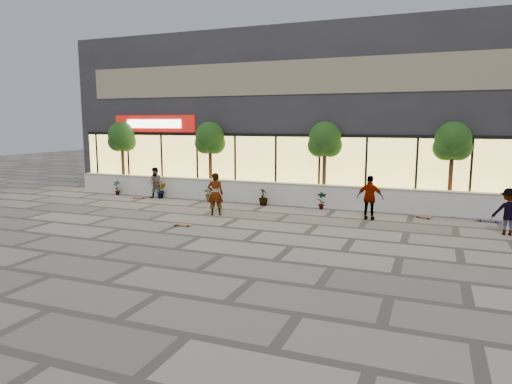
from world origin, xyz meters
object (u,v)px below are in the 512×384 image
(tree_midwest, at_px, (210,140))
(skateboard_center, at_px, (182,224))
(skater_center, at_px, (215,194))
(skateboard_right_near, at_px, (423,216))
(skateboard_right_far, at_px, (488,220))
(skateboard_left, at_px, (139,197))
(tree_west, at_px, (122,138))
(tree_east, at_px, (453,143))
(skater_right_far, at_px, (509,212))
(skater_right_near, at_px, (370,198))
(tree_mideast, at_px, (325,142))
(skater_left, at_px, (156,183))

(tree_midwest, bearing_deg, skateboard_center, -72.20)
(tree_midwest, relative_size, skater_center, 2.18)
(skateboard_right_near, xyz_separation_m, skateboard_right_far, (2.40, 0.17, 0.01))
(skateboard_center, relative_size, skateboard_right_near, 1.01)
(skateboard_left, bearing_deg, tree_midwest, 0.96)
(skateboard_center, bearing_deg, skater_center, 76.52)
(skater_center, height_order, skateboard_center, skater_center)
(tree_west, bearing_deg, skateboard_left, -37.93)
(tree_east, height_order, skateboard_center, tree_east)
(tree_midwest, height_order, skater_center, tree_midwest)
(skater_right_far, bearing_deg, skateboard_left, -5.06)
(skater_right_near, distance_m, skater_right_far, 4.86)
(tree_east, bearing_deg, skater_right_far, -63.12)
(tree_mideast, bearing_deg, tree_midwest, 180.00)
(skateboard_center, xyz_separation_m, skateboard_left, (-5.34, 4.77, -0.00))
(skater_left, height_order, skater_right_near, skater_right_near)
(skateboard_left, xyz_separation_m, skateboard_right_near, (13.74, 0.09, 0.00))
(skater_left, bearing_deg, tree_mideast, -0.10)
(tree_mideast, bearing_deg, skater_left, -169.88)
(skater_right_far, bearing_deg, skateboard_right_far, -77.93)
(skater_right_near, relative_size, skateboard_right_far, 2.04)
(tree_west, xyz_separation_m, skateboard_right_far, (18.40, -1.50, -2.90))
(tree_east, distance_m, skater_right_near, 4.58)
(skater_left, bearing_deg, skateboard_right_near, -11.01)
(tree_east, height_order, skateboard_right_near, tree_east)
(tree_east, bearing_deg, tree_midwest, 180.00)
(skater_right_near, bearing_deg, skateboard_right_near, -148.92)
(skateboard_left, bearing_deg, skater_center, -50.70)
(tree_west, distance_m, tree_mideast, 11.50)
(tree_west, distance_m, skateboard_right_near, 16.35)
(skater_left, relative_size, skateboard_right_near, 2.13)
(skater_center, xyz_separation_m, skater_left, (-4.69, 2.66, -0.09))
(skateboard_right_far, bearing_deg, skateboard_right_near, -171.57)
(tree_west, xyz_separation_m, skateboard_left, (2.26, -1.76, -2.91))
(skater_center, height_order, skateboard_right_near, skater_center)
(tree_west, distance_m, skateboard_left, 4.08)
(skater_right_near, bearing_deg, tree_east, -134.90)
(tree_west, relative_size, skateboard_center, 5.13)
(skater_left, bearing_deg, tree_west, 144.38)
(tree_west, xyz_separation_m, tree_midwest, (5.50, 0.00, 0.00))
(tree_east, distance_m, skateboard_left, 15.13)
(tree_east, xyz_separation_m, skater_right_far, (1.80, -3.55, -2.17))
(tree_west, distance_m, skater_left, 4.11)
(skater_right_near, height_order, skateboard_right_far, skater_right_near)
(tree_east, relative_size, skateboard_right_far, 4.45)
(tree_west, bearing_deg, skateboard_right_far, -4.66)
(tree_west, bearing_deg, tree_east, 0.00)
(skater_right_far, relative_size, skateboard_center, 2.14)
(tree_west, relative_size, skater_right_far, 2.39)
(tree_midwest, xyz_separation_m, tree_mideast, (6.00, 0.00, 0.00))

